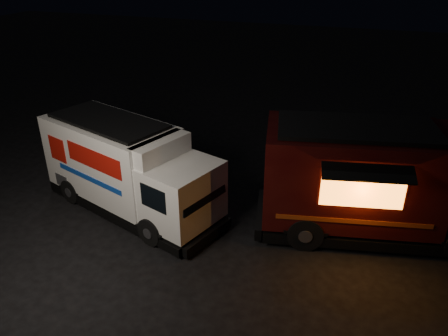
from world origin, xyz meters
TOP-DOWN VIEW (x-y plane):
  - ground at (0.00, 0.00)m, footprint 80.00×80.00m
  - white_truck at (-1.47, 0.76)m, footprint 6.76×4.11m
  - red_truck at (5.96, 2.08)m, footprint 7.50×4.04m

SIDE VIEW (x-z plane):
  - ground at x=0.00m, z-range 0.00..0.00m
  - white_truck at x=-1.47m, z-range 0.00..2.90m
  - red_truck at x=5.96m, z-range 0.00..3.31m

